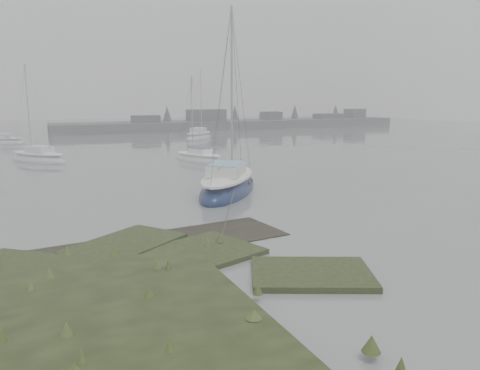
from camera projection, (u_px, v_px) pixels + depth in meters
name	position (u px, v px, depth m)	size (l,w,h in m)	color
ground	(115.00, 158.00, 40.92)	(160.00, 160.00, 0.00)	slate
far_shoreline	(242.00, 123.00, 80.21)	(60.00, 8.00, 4.15)	#4C4F51
sailboat_main	(228.00, 187.00, 26.00)	(6.61, 7.73, 10.90)	#0E193E
sailboat_white	(199.00, 159.00, 38.60)	(3.68, 5.57, 7.49)	silver
sailboat_far_a	(38.00, 159.00, 38.46)	(5.17, 6.02, 8.49)	#ADB2B8
sailboat_far_b	(199.00, 137.00, 59.52)	(6.00, 6.42, 9.36)	silver
sailboat_far_c	(3.00, 142.00, 53.36)	(5.50, 4.02, 7.48)	silver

